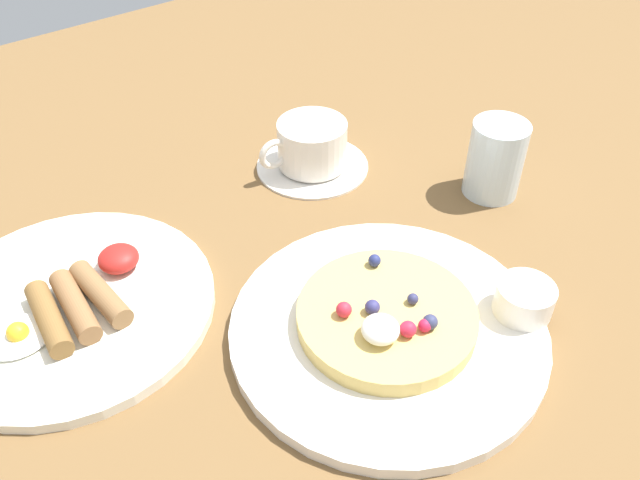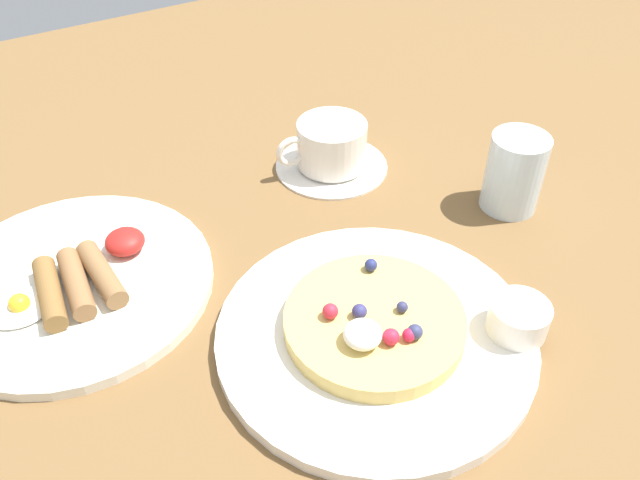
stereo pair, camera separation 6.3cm
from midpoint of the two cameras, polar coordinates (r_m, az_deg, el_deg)
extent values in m
cube|color=brown|center=(0.66, -5.14, -6.23)|extent=(2.09, 1.55, 0.03)
cylinder|color=white|center=(0.61, 2.96, -7.93)|extent=(0.29, 0.29, 0.01)
cylinder|color=#D7B65F|center=(0.60, 2.84, -6.84)|extent=(0.17, 0.17, 0.02)
sphere|color=red|center=(0.57, 4.54, -7.91)|extent=(0.01, 0.01, 0.01)
sphere|color=navy|center=(0.58, 6.51, -7.27)|extent=(0.01, 0.01, 0.01)
sphere|color=navy|center=(0.63, 1.95, -1.92)|extent=(0.01, 0.01, 0.01)
sphere|color=#C82043|center=(0.58, 6.05, -7.58)|extent=(0.01, 0.01, 0.01)
sphere|color=navy|center=(0.60, 5.13, -5.28)|extent=(0.01, 0.01, 0.01)
sphere|color=navy|center=(0.59, 1.53, -6.01)|extent=(0.01, 0.01, 0.01)
sphere|color=red|center=(0.58, -1.00, -6.24)|extent=(0.01, 0.01, 0.01)
ellipsoid|color=white|center=(0.57, 2.10, -7.95)|extent=(0.03, 0.03, 0.02)
cylinder|color=white|center=(0.63, 14.68, -5.17)|extent=(0.05, 0.05, 0.03)
cylinder|color=maroon|center=(0.62, 14.78, -4.77)|extent=(0.04, 0.04, 0.00)
cylinder|color=white|center=(0.69, -23.43, -5.43)|extent=(0.28, 0.28, 0.01)
cylinder|color=brown|center=(0.67, -21.25, -4.51)|extent=(0.03, 0.09, 0.02)
cylinder|color=brown|center=(0.66, -23.21, -5.42)|extent=(0.03, 0.09, 0.02)
cylinder|color=brown|center=(0.66, -25.20, -6.34)|extent=(0.03, 0.09, 0.02)
ellipsoid|color=white|center=(0.67, -27.29, -7.60)|extent=(0.06, 0.05, 0.01)
sphere|color=yellow|center=(0.67, -27.42, -7.31)|extent=(0.02, 0.02, 0.02)
ellipsoid|color=#AE201C|center=(0.70, -19.70, -1.64)|extent=(0.04, 0.04, 0.02)
cylinder|color=white|center=(0.82, -2.88, 6.48)|extent=(0.14, 0.14, 0.01)
cylinder|color=white|center=(0.81, -2.95, 8.31)|extent=(0.09, 0.09, 0.06)
torus|color=white|center=(0.78, -6.36, 7.37)|extent=(0.04, 0.01, 0.04)
cylinder|color=olive|center=(0.80, -3.00, 9.40)|extent=(0.07, 0.07, 0.00)
cylinder|color=silver|center=(0.77, 12.86, 6.79)|extent=(0.06, 0.06, 0.09)
camera|label=1|loc=(0.03, -92.78, -2.40)|focal=36.65mm
camera|label=2|loc=(0.03, 87.22, 2.40)|focal=36.65mm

